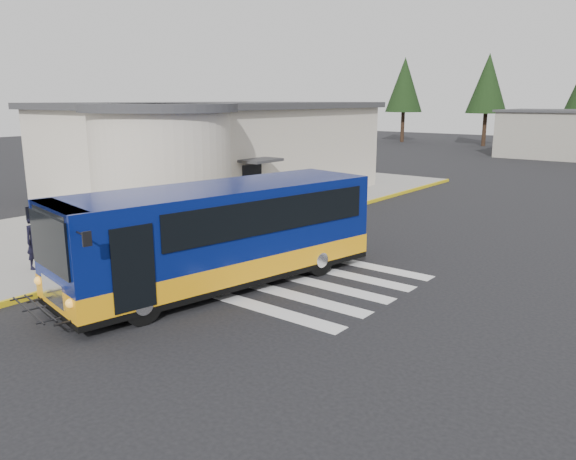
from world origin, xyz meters
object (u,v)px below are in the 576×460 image
Objects in this scene: transit_bus at (221,239)px; pedestrian_a at (35,241)px; bollard at (47,262)px; pedestrian_b at (69,226)px.

pedestrian_a is (-5.15, -2.63, -0.36)m from transit_bus.
bollard is at bearing -127.65° from transit_bus.
transit_bus reaches higher than pedestrian_b.
transit_bus is at bearing 102.02° from pedestrian_b.
transit_bus reaches higher than pedestrian_a.
transit_bus is 4.79m from bollard.
pedestrian_a reaches higher than pedestrian_b.
pedestrian_b is (-6.37, -0.79, -0.38)m from transit_bus.
pedestrian_b is at bearing 23.18° from pedestrian_a.
pedestrian_b is (-1.22, 1.83, -0.02)m from pedestrian_a.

